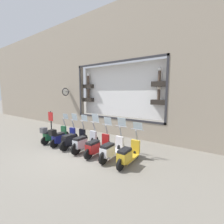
# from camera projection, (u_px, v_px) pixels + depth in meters

# --- Properties ---
(ground_plane) EXTENTS (120.00, 120.00, 0.00)m
(ground_plane) POSITION_uv_depth(u_px,v_px,m) (76.00, 152.00, 7.11)
(ground_plane) COLOR gray
(building_facade) EXTENTS (1.23, 36.00, 8.18)m
(building_facade) POSITION_uv_depth(u_px,v_px,m) (117.00, 71.00, 9.52)
(building_facade) COLOR gray
(building_facade) RESTS_ON ground_plane
(scooter_yellow_0) EXTENTS (1.79, 0.61, 1.53)m
(scooter_yellow_0) POSITION_uv_depth(u_px,v_px,m) (128.00, 154.00, 5.80)
(scooter_yellow_0) COLOR black
(scooter_yellow_0) RESTS_ON ground_plane
(scooter_white_1) EXTENTS (1.80, 0.61, 1.66)m
(scooter_white_1) POSITION_uv_depth(u_px,v_px,m) (112.00, 149.00, 6.24)
(scooter_white_1) COLOR black
(scooter_white_1) RESTS_ON ground_plane
(scooter_red_2) EXTENTS (1.79, 0.60, 1.61)m
(scooter_red_2) POSITION_uv_depth(u_px,v_px,m) (97.00, 146.00, 6.68)
(scooter_red_2) COLOR black
(scooter_red_2) RESTS_ON ground_plane
(scooter_silver_3) EXTENTS (1.81, 0.60, 1.72)m
(scooter_silver_3) POSITION_uv_depth(u_px,v_px,m) (84.00, 142.00, 7.13)
(scooter_silver_3) COLOR black
(scooter_silver_3) RESTS_ON ground_plane
(scooter_black_4) EXTENTS (1.80, 0.60, 1.58)m
(scooter_black_4) POSITION_uv_depth(u_px,v_px,m) (73.00, 139.00, 7.57)
(scooter_black_4) COLOR black
(scooter_black_4) RESTS_ON ground_plane
(scooter_navy_5) EXTENTS (1.79, 0.60, 1.60)m
(scooter_navy_5) POSITION_uv_depth(u_px,v_px,m) (62.00, 137.00, 7.95)
(scooter_navy_5) COLOR black
(scooter_navy_5) RESTS_ON ground_plane
(scooter_green_6) EXTENTS (1.79, 0.61, 1.53)m
(scooter_green_6) POSITION_uv_depth(u_px,v_px,m) (53.00, 134.00, 8.39)
(scooter_green_6) COLOR black
(scooter_green_6) RESTS_ON ground_plane
(shop_sign_post) EXTENTS (0.36, 0.45, 1.63)m
(shop_sign_post) POSITION_uv_depth(u_px,v_px,m) (51.00, 123.00, 9.41)
(shop_sign_post) COLOR #232326
(shop_sign_post) RESTS_ON ground_plane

